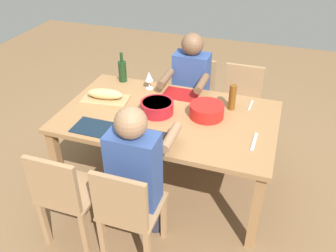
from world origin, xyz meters
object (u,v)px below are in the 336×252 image
chair_near_left (240,103)px  chair_far_center (128,210)px  dining_table (168,123)px  diner_near_center (190,85)px  beer_bottle (232,97)px  serving_bowl_greens (157,107)px  serving_bowl_salad (207,110)px  wine_bottle (122,71)px  cutting_board (106,99)px  bread_loaf (105,94)px  napkin_stack (125,118)px  wine_glass (149,77)px  diner_far_center (137,169)px  chair_far_right (65,194)px  chair_near_center (194,96)px

chair_near_left → chair_far_center: bearing=74.1°
dining_table → diner_near_center: (0.00, -0.67, 0.03)m
chair_far_center → beer_bottle: bearing=-113.1°
serving_bowl_greens → serving_bowl_salad: (-0.40, -0.08, 0.00)m
serving_bowl_greens → wine_bottle: (0.52, -0.45, 0.05)m
chair_far_center → cutting_board: bearing=-56.5°
bread_loaf → napkin_stack: (-0.29, 0.23, -0.05)m
wine_glass → dining_table: bearing=129.0°
diner_far_center → wine_glass: diner_far_center is taller
chair_far_center → bread_loaf: size_ratio=2.66×
diner_near_center → chair_far_right: size_ratio=1.41×
wine_bottle → napkin_stack: 0.71m
bread_loaf → napkin_stack: bearing=141.7°
diner_near_center → wine_bottle: (0.61, 0.21, 0.15)m
chair_near_center → serving_bowl_salad: (-0.30, 0.77, 0.32)m
wine_bottle → dining_table: bearing=143.4°
serving_bowl_greens → chair_far_center: bearing=96.4°
diner_near_center → diner_far_center: bearing=90.0°
chair_near_left → wine_bottle: (1.10, 0.40, 0.37)m
napkin_stack → bread_loaf: bearing=-38.3°
serving_bowl_salad → beer_bottle: bearing=-132.3°
diner_near_center → chair_near_center: bearing=-90.0°
serving_bowl_salad → napkin_stack: size_ratio=1.99×
chair_near_center → chair_far_right: bearing=74.1°
diner_near_center → serving_bowl_salad: bearing=117.3°
diner_near_center → serving_bowl_salad: (-0.30, 0.59, 0.10)m
chair_near_center → wine_bottle: wine_bottle is taller
chair_far_right → chair_near_center: bearing=-105.9°
beer_bottle → wine_bottle: bearing=-10.0°
serving_bowl_salad → dining_table: bearing=14.1°
chair_far_center → chair_near_center: bearing=-90.0°
chair_near_left → bread_loaf: size_ratio=2.66×
diner_near_center → serving_bowl_salad: 0.67m
serving_bowl_salad → napkin_stack: serving_bowl_salad is taller
chair_far_center → serving_bowl_salad: chair_far_center is taller
serving_bowl_greens → bread_loaf: bearing=-5.9°
diner_near_center → beer_bottle: (-0.47, 0.40, 0.15)m
napkin_stack → chair_near_center: bearing=-106.3°
wine_bottle → wine_glass: bearing=167.6°
diner_far_center → bread_loaf: (0.60, -0.72, 0.11)m
serving_bowl_salad → chair_near_left: bearing=-103.0°
dining_table → cutting_board: 0.61m
dining_table → bread_loaf: (0.60, -0.05, 0.14)m
wine_bottle → chair_near_center: bearing=-147.1°
cutting_board → wine_bottle: 0.41m
chair_far_right → serving_bowl_greens: chair_far_right is taller
beer_bottle → diner_near_center: bearing=-40.4°
chair_far_right → serving_bowl_greens: (-0.39, -0.85, 0.32)m
chair_far_center → diner_near_center: (-0.00, -1.52, 0.21)m
wine_glass → wine_bottle: bearing=-12.4°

